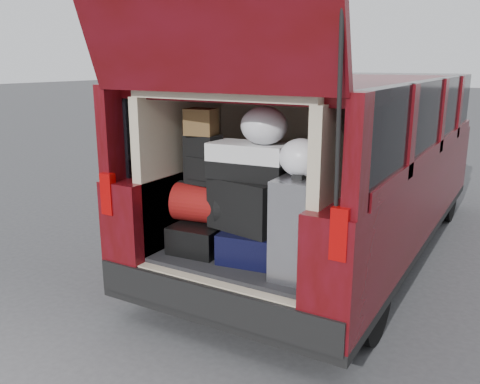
# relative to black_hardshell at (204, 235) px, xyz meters

# --- Properties ---
(ground) EXTENTS (80.00, 80.00, 0.00)m
(ground) POSITION_rel_black_hardshell_xyz_m (0.37, -0.15, -0.65)
(ground) COLOR #3B3B3E
(ground) RESTS_ON ground
(minivan) EXTENTS (1.90, 5.35, 2.77)m
(minivan) POSITION_rel_black_hardshell_xyz_m (0.37, 1.71, 0.26)
(minivan) COLOR black
(minivan) RESTS_ON ground
(load_floor) EXTENTS (1.24, 1.05, 0.55)m
(load_floor) POSITION_rel_black_hardshell_xyz_m (0.37, 0.13, -0.38)
(load_floor) COLOR black
(load_floor) RESTS_ON ground
(black_hardshell) EXTENTS (0.41, 0.54, 0.21)m
(black_hardshell) POSITION_rel_black_hardshell_xyz_m (0.00, 0.00, 0.00)
(black_hardshell) COLOR black
(black_hardshell) RESTS_ON load_floor
(navy_hardshell) EXTENTS (0.47, 0.55, 0.22)m
(navy_hardshell) POSITION_rel_black_hardshell_xyz_m (0.42, 0.02, 0.01)
(navy_hardshell) COLOR black
(navy_hardshell) RESTS_ON load_floor
(silver_roller) EXTENTS (0.29, 0.45, 0.67)m
(silver_roller) POSITION_rel_black_hardshell_xyz_m (0.83, -0.09, 0.23)
(silver_roller) COLOR silver
(silver_roller) RESTS_ON load_floor
(red_duffel) EXTENTS (0.49, 0.36, 0.29)m
(red_duffel) POSITION_rel_black_hardshell_xyz_m (0.00, 0.01, 0.25)
(red_duffel) COLOR maroon
(red_duffel) RESTS_ON black_hardshell
(black_soft_case) EXTENTS (0.56, 0.39, 0.37)m
(black_soft_case) POSITION_rel_black_hardshell_xyz_m (0.38, -0.00, 0.30)
(black_soft_case) COLOR black
(black_soft_case) RESTS_ON navy_hardshell
(backpack) EXTENTS (0.27, 0.17, 0.37)m
(backpack) POSITION_rel_black_hardshell_xyz_m (-0.02, 0.03, 0.58)
(backpack) COLOR black
(backpack) RESTS_ON red_duffel
(twotone_duffel) EXTENTS (0.58, 0.34, 0.25)m
(twotone_duffel) POSITION_rel_black_hardshell_xyz_m (0.38, 0.03, 0.61)
(twotone_duffel) COLOR silver
(twotone_duffel) RESTS_ON black_soft_case
(grocery_sack_lower) EXTENTS (0.24, 0.20, 0.19)m
(grocery_sack_lower) POSITION_rel_black_hardshell_xyz_m (-0.02, 0.02, 0.86)
(grocery_sack_lower) COLOR brown
(grocery_sack_lower) RESTS_ON backpack
(plastic_bag_center) EXTENTS (0.37, 0.35, 0.26)m
(plastic_bag_center) POSITION_rel_black_hardshell_xyz_m (0.50, 0.02, 0.86)
(plastic_bag_center) COLOR white
(plastic_bag_center) RESTS_ON twotone_duffel
(plastic_bag_right) EXTENTS (0.33, 0.32, 0.25)m
(plastic_bag_right) POSITION_rel_black_hardshell_xyz_m (0.81, -0.08, 0.69)
(plastic_bag_right) COLOR white
(plastic_bag_right) RESTS_ON silver_roller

